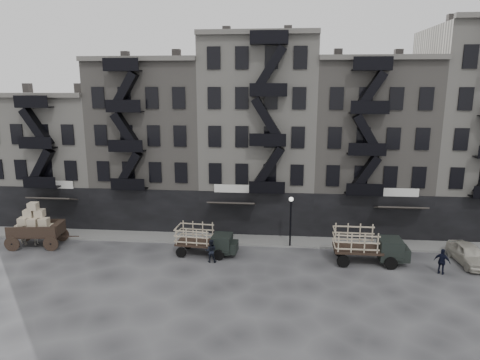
# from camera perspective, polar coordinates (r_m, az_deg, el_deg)

# --- Properties ---
(ground) EXTENTS (140.00, 140.00, 0.00)m
(ground) POSITION_cam_1_polar(r_m,az_deg,el_deg) (33.53, 1.53, -10.40)
(ground) COLOR #38383A
(ground) RESTS_ON ground
(sidewalk) EXTENTS (55.00, 2.50, 0.15)m
(sidewalk) POSITION_cam_1_polar(r_m,az_deg,el_deg) (36.97, 1.93, -8.01)
(sidewalk) COLOR slate
(sidewalk) RESTS_ON ground
(building_west) EXTENTS (10.00, 11.35, 13.20)m
(building_west) POSITION_cam_1_polar(r_m,az_deg,el_deg) (46.75, -22.81, 2.92)
(building_west) COLOR #ADA99F
(building_west) RESTS_ON ground
(building_midwest) EXTENTS (10.00, 11.35, 16.20)m
(building_midwest) POSITION_cam_1_polar(r_m,az_deg,el_deg) (42.72, -11.03, 4.88)
(building_midwest) COLOR slate
(building_midwest) RESTS_ON ground
(building_center) EXTENTS (10.00, 11.35, 18.20)m
(building_center) POSITION_cam_1_polar(r_m,az_deg,el_deg) (40.91, 2.55, 6.18)
(building_center) COLOR #ADA99F
(building_center) RESTS_ON ground
(building_mideast) EXTENTS (10.00, 11.35, 16.20)m
(building_mideast) POSITION_cam_1_polar(r_m,az_deg,el_deg) (41.75, 16.42, 4.42)
(building_mideast) COLOR slate
(building_mideast) RESTS_ON ground
(building_east) EXTENTS (10.00, 11.35, 19.20)m
(building_east) POSITION_cam_1_polar(r_m,az_deg,el_deg) (44.57, 29.33, 5.75)
(building_east) COLOR #ADA99F
(building_east) RESTS_ON ground
(lamp_post) EXTENTS (0.36, 0.36, 4.28)m
(lamp_post) POSITION_cam_1_polar(r_m,az_deg,el_deg) (34.96, 6.78, -4.64)
(lamp_post) COLOR black
(lamp_post) RESTS_ON ground
(horse) EXTENTS (1.87, 1.13, 1.47)m
(horse) POSITION_cam_1_polar(r_m,az_deg,el_deg) (39.80, -26.20, -6.83)
(horse) COLOR beige
(horse) RESTS_ON ground
(wagon) EXTENTS (4.54, 2.77, 3.65)m
(wagon) POSITION_cam_1_polar(r_m,az_deg,el_deg) (39.07, -25.73, -5.05)
(wagon) COLOR black
(wagon) RESTS_ON ground
(stake_truck_west) EXTENTS (4.89, 2.31, 2.39)m
(stake_truck_west) POSITION_cam_1_polar(r_m,az_deg,el_deg) (33.86, -4.73, -7.72)
(stake_truck_west) COLOR black
(stake_truck_west) RESTS_ON ground
(stake_truck_east) EXTENTS (5.47, 2.34, 2.72)m
(stake_truck_east) POSITION_cam_1_polar(r_m,az_deg,el_deg) (33.55, 16.72, -8.08)
(stake_truck_east) COLOR black
(stake_truck_east) RESTS_ON ground
(car_east) EXTENTS (2.08, 4.55, 1.51)m
(car_east) POSITION_cam_1_polar(r_m,az_deg,el_deg) (36.57, 28.19, -8.69)
(car_east) COLOR #B7B2A4
(car_east) RESTS_ON ground
(pedestrian_mid) EXTENTS (0.89, 0.71, 1.78)m
(pedestrian_mid) POSITION_cam_1_polar(r_m,az_deg,el_deg) (32.65, -3.91, -9.39)
(pedestrian_mid) COLOR black
(pedestrian_mid) RESTS_ON ground
(policeman) EXTENTS (1.16, 0.98, 1.86)m
(policeman) POSITION_cam_1_polar(r_m,az_deg,el_deg) (33.77, 25.34, -9.81)
(policeman) COLOR black
(policeman) RESTS_ON ground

